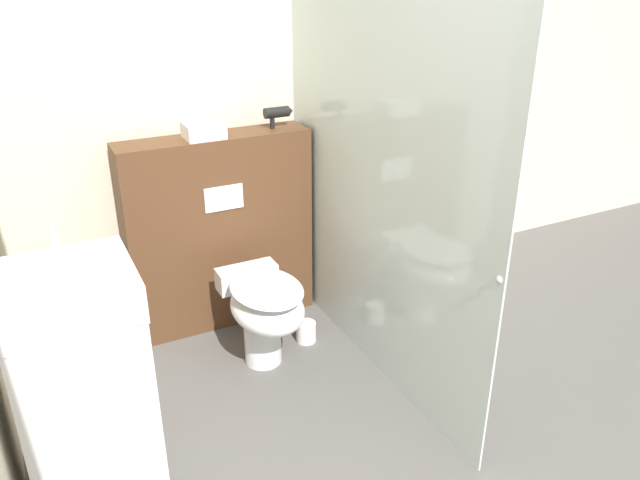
# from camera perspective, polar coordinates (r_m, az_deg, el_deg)

# --- Properties ---
(wall_back) EXTENTS (8.00, 0.06, 2.50)m
(wall_back) POSITION_cam_1_polar(r_m,az_deg,el_deg) (3.71, -8.70, 11.87)
(wall_back) COLOR beige
(wall_back) RESTS_ON ground_plane
(partition_panel) EXTENTS (1.08, 0.25, 1.15)m
(partition_panel) POSITION_cam_1_polar(r_m,az_deg,el_deg) (3.69, -9.14, 0.72)
(partition_panel) COLOR #51331E
(partition_panel) RESTS_ON ground_plane
(shower_glass) EXTENTS (0.04, 1.89, 1.94)m
(shower_glass) POSITION_cam_1_polar(r_m,az_deg,el_deg) (3.10, 5.03, 4.16)
(shower_glass) COLOR silver
(shower_glass) RESTS_ON ground_plane
(toilet) EXTENTS (0.37, 0.61, 0.51)m
(toilet) POSITION_cam_1_polar(r_m,az_deg,el_deg) (3.32, -5.13, -6.34)
(toilet) COLOR white
(toilet) RESTS_ON ground_plane
(sink_vanity) EXTENTS (0.48, 0.47, 1.17)m
(sink_vanity) POSITION_cam_1_polar(r_m,az_deg,el_deg) (2.64, -20.73, -12.74)
(sink_vanity) COLOR white
(sink_vanity) RESTS_ON ground_plane
(hair_drier) EXTENTS (0.17, 0.06, 0.12)m
(hair_drier) POSITION_cam_1_polar(r_m,az_deg,el_deg) (3.60, -3.87, 11.52)
(hair_drier) COLOR black
(hair_drier) RESTS_ON partition_panel
(folded_towel) EXTENTS (0.21, 0.18, 0.08)m
(folded_towel) POSITION_cam_1_polar(r_m,az_deg,el_deg) (3.45, -10.60, 9.84)
(folded_towel) COLOR white
(folded_towel) RESTS_ON partition_panel
(spare_toilet_roll) EXTENTS (0.11, 0.11, 0.12)m
(spare_toilet_roll) POSITION_cam_1_polar(r_m,az_deg,el_deg) (3.66, -1.29, -8.38)
(spare_toilet_roll) COLOR white
(spare_toilet_roll) RESTS_ON ground_plane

